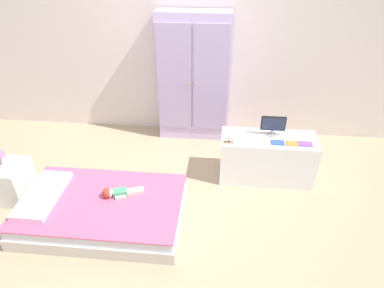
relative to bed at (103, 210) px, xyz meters
The scene contains 13 objects.
ground_plane 0.59m from the bed, 28.70° to the left, with size 10.00×10.00×0.02m, color tan.
back_wall 2.28m from the bed, 74.78° to the left, with size 6.40×0.05×2.70m, color silver.
bed is the anchor object (origin of this frame).
pillow 0.58m from the bed, behind, with size 0.32×0.68×0.05m, color silver.
doll 0.22m from the bed, 32.39° to the left, with size 0.38×0.20×0.10m.
nightstand 1.08m from the bed, 167.66° to the left, with size 0.38×0.38×0.41m, color silver.
wardrobe 1.94m from the bed, 66.82° to the left, with size 0.88×0.30×1.62m.
tv_stand 1.81m from the bed, 27.28° to the left, with size 1.01×0.41×0.52m, color white.
tv_monitor 1.94m from the bed, 28.77° to the left, with size 0.26×0.10×0.22m.
rocking_horse_toy 1.44m from the bed, 30.53° to the left, with size 0.09×0.04×0.11m.
book_blue 1.88m from the bed, 23.64° to the left, with size 0.13×0.09×0.01m, color blue.
book_orange 2.01m from the bed, 21.94° to the left, with size 0.12×0.09×0.01m, color orange.
book_purple 2.13m from the bed, 20.62° to the left, with size 0.14×0.09×0.01m, color #8E51B2.
Camera 1 is at (0.58, -2.57, 2.41)m, focal length 31.76 mm.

